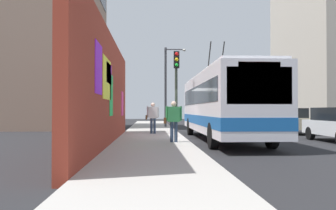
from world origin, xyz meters
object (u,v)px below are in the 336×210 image
(city_bus, at_px, (222,103))
(traffic_light, at_px, (176,79))
(parked_car_champagne, at_px, (287,120))
(street_lamp, at_px, (168,81))
(pedestrian_midblock, at_px, (153,115))
(pedestrian_at_curb, at_px, (174,118))

(city_bus, xyz_separation_m, traffic_light, (0.87, 2.15, 1.23))
(city_bus, xyz_separation_m, parked_car_champagne, (4.94, -5.20, -0.96))
(city_bus, xyz_separation_m, street_lamp, (10.86, 2.05, 1.97))
(traffic_light, bearing_deg, street_lamp, -0.55)
(pedestrian_midblock, xyz_separation_m, traffic_light, (-1.91, -1.17, 1.87))
(city_bus, xyz_separation_m, pedestrian_at_curb, (-2.40, 2.51, -0.66))
(city_bus, height_order, traffic_light, city_bus)
(city_bus, distance_m, street_lamp, 11.23)
(city_bus, height_order, pedestrian_at_curb, city_bus)
(city_bus, height_order, pedestrian_midblock, city_bus)
(parked_car_champagne, bearing_deg, pedestrian_midblock, 104.22)
(pedestrian_at_curb, distance_m, pedestrian_midblock, 5.24)
(city_bus, distance_m, pedestrian_midblock, 4.38)
(pedestrian_at_curb, distance_m, street_lamp, 13.53)
(street_lamp, bearing_deg, city_bus, -169.29)
(pedestrian_midblock, height_order, street_lamp, street_lamp)
(city_bus, bearing_deg, pedestrian_midblock, 50.09)
(parked_car_champagne, bearing_deg, street_lamp, 50.78)
(city_bus, height_order, street_lamp, street_lamp)
(city_bus, distance_m, traffic_light, 2.63)
(pedestrian_at_curb, bearing_deg, traffic_light, -6.30)
(parked_car_champagne, xyz_separation_m, traffic_light, (-4.07, 7.35, 2.20))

